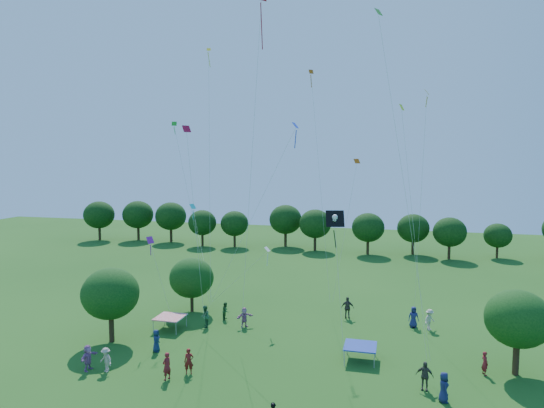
{
  "coord_description": "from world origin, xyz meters",
  "views": [
    {
      "loc": [
        7.95,
        -17.15,
        14.07
      ],
      "look_at": [
        0.0,
        14.0,
        11.0
      ],
      "focal_mm": 32.0,
      "sensor_mm": 36.0,
      "label": 1
    }
  ],
  "objects_px": {
    "near_tree_north": "(192,278)",
    "tent_red_stripe": "(170,317)",
    "near_tree_west": "(110,294)",
    "red_high_kite": "(257,70)",
    "tent_blue": "(360,346)",
    "near_tree_east": "(518,319)",
    "pirate_kite": "(335,220)"
  },
  "relations": [
    {
      "from": "near_tree_west",
      "to": "near_tree_north",
      "type": "distance_m",
      "value": 8.84
    },
    {
      "from": "near_tree_west",
      "to": "pirate_kite",
      "type": "relative_size",
      "value": 0.61
    },
    {
      "from": "tent_red_stripe",
      "to": "red_high_kite",
      "type": "xyz_separation_m",
      "value": [
        8.36,
        -2.93,
        19.01
      ]
    },
    {
      "from": "tent_red_stripe",
      "to": "pirate_kite",
      "type": "height_order",
      "value": "pirate_kite"
    },
    {
      "from": "red_high_kite",
      "to": "near_tree_west",
      "type": "bearing_deg",
      "value": -177.03
    },
    {
      "from": "near_tree_west",
      "to": "tent_blue",
      "type": "relative_size",
      "value": 2.61
    },
    {
      "from": "near_tree_west",
      "to": "near_tree_east",
      "type": "relative_size",
      "value": 1.03
    },
    {
      "from": "tent_red_stripe",
      "to": "tent_blue",
      "type": "relative_size",
      "value": 1.0
    },
    {
      "from": "pirate_kite",
      "to": "red_high_kite",
      "type": "height_order",
      "value": "red_high_kite"
    },
    {
      "from": "tent_red_stripe",
      "to": "red_high_kite",
      "type": "height_order",
      "value": "red_high_kite"
    },
    {
      "from": "near_tree_north",
      "to": "near_tree_east",
      "type": "relative_size",
      "value": 0.89
    },
    {
      "from": "near_tree_west",
      "to": "near_tree_north",
      "type": "relative_size",
      "value": 1.15
    },
    {
      "from": "near_tree_west",
      "to": "red_high_kite",
      "type": "xyz_separation_m",
      "value": [
        11.52,
        0.6,
        16.28
      ]
    },
    {
      "from": "tent_blue",
      "to": "pirate_kite",
      "type": "bearing_deg",
      "value": -123.48
    },
    {
      "from": "near_tree_north",
      "to": "pirate_kite",
      "type": "height_order",
      "value": "pirate_kite"
    },
    {
      "from": "near_tree_north",
      "to": "tent_blue",
      "type": "xyz_separation_m",
      "value": [
        15.73,
        -7.11,
        -2.13
      ]
    },
    {
      "from": "near_tree_north",
      "to": "tent_red_stripe",
      "type": "xyz_separation_m",
      "value": [
        0.14,
        -4.76,
        -2.13
      ]
    },
    {
      "from": "tent_blue",
      "to": "near_tree_north",
      "type": "bearing_deg",
      "value": 155.67
    },
    {
      "from": "near_tree_west",
      "to": "red_high_kite",
      "type": "relative_size",
      "value": 0.24
    },
    {
      "from": "near_tree_east",
      "to": "near_tree_west",
      "type": "bearing_deg",
      "value": -177.06
    },
    {
      "from": "tent_red_stripe",
      "to": "near_tree_west",
      "type": "bearing_deg",
      "value": -131.84
    },
    {
      "from": "near_tree_east",
      "to": "tent_blue",
      "type": "relative_size",
      "value": 2.54
    },
    {
      "from": "near_tree_north",
      "to": "pirate_kite",
      "type": "distance_m",
      "value": 18.4
    },
    {
      "from": "near_tree_east",
      "to": "red_high_kite",
      "type": "bearing_deg",
      "value": -177.07
    },
    {
      "from": "red_high_kite",
      "to": "near_tree_north",
      "type": "bearing_deg",
      "value": 137.9
    },
    {
      "from": "near_tree_west",
      "to": "near_tree_east",
      "type": "xyz_separation_m",
      "value": [
        28.7,
        1.48,
        -0.04
      ]
    },
    {
      "from": "near_tree_north",
      "to": "near_tree_east",
      "type": "bearing_deg",
      "value": -14.84
    },
    {
      "from": "near_tree_west",
      "to": "near_tree_east",
      "type": "bearing_deg",
      "value": 2.94
    },
    {
      "from": "tent_blue",
      "to": "pirate_kite",
      "type": "height_order",
      "value": "pirate_kite"
    },
    {
      "from": "near_tree_east",
      "to": "pirate_kite",
      "type": "xyz_separation_m",
      "value": [
        -11.53,
        -2.68,
        6.37
      ]
    },
    {
      "from": "near_tree_west",
      "to": "near_tree_north",
      "type": "height_order",
      "value": "near_tree_west"
    },
    {
      "from": "tent_blue",
      "to": "red_high_kite",
      "type": "bearing_deg",
      "value": -175.45
    }
  ]
}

